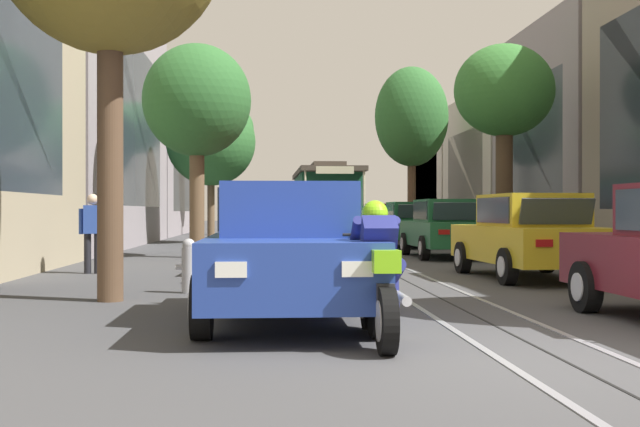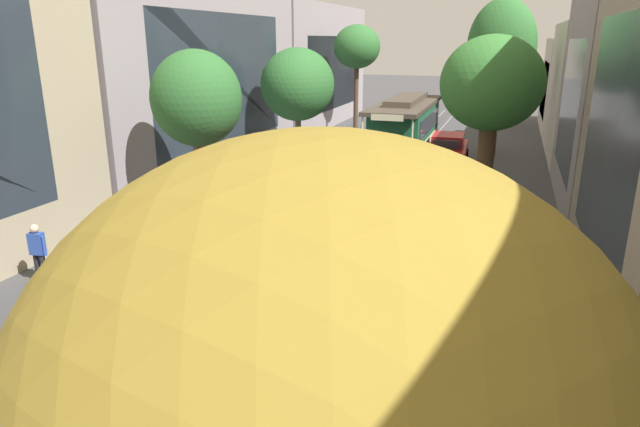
{
  "view_description": "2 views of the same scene",
  "coord_description": "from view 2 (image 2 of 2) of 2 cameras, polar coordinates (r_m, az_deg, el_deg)",
  "views": [
    {
      "loc": [
        -2.49,
        -6.54,
        1.26
      ],
      "look_at": [
        -0.67,
        21.65,
        1.18
      ],
      "focal_mm": 45.03,
      "sensor_mm": 36.0,
      "label": 1
    },
    {
      "loc": [
        5.15,
        -0.38,
        6.09
      ],
      "look_at": [
        0.0,
        14.68,
        1.09
      ],
      "focal_mm": 31.27,
      "sensor_mm": 36.0,
      "label": 2
    }
  ],
  "objects": [
    {
      "name": "ground_plane",
      "position": [
        21.56,
        4.28,
        0.97
      ],
      "size": [
        160.0,
        160.0,
        0.0
      ],
      "primitive_type": "plane",
      "color": "#424244"
    },
    {
      "name": "trolley_track_rails",
      "position": [
        24.29,
        6.03,
        2.82
      ],
      "size": [
        1.14,
        57.13,
        0.01
      ],
      "color": "gray",
      "rests_on": "ground"
    },
    {
      "name": "building_facade_left",
      "position": [
        25.64,
        -17.1,
        13.96
      ],
      "size": [
        5.48,
        48.83,
        10.77
      ],
      "color": "tan",
      "rests_on": "ground"
    },
    {
      "name": "parked_car_grey_second_left",
      "position": [
        13.31,
        -16.88,
        -6.79
      ],
      "size": [
        2.14,
        4.42,
        1.58
      ],
      "color": "slate",
      "rests_on": "ground"
    },
    {
      "name": "parked_car_maroon_mid_left",
      "position": [
        17.92,
        -6.43,
        0.14
      ],
      "size": [
        2.05,
        4.38,
        1.58
      ],
      "color": "maroon",
      "rests_on": "ground"
    },
    {
      "name": "parked_car_yellow_second_right",
      "position": [
        10.43,
        0.91,
        -13.06
      ],
      "size": [
        2.13,
        4.42,
        1.58
      ],
      "color": "gold",
      "rests_on": "ground"
    },
    {
      "name": "parked_car_green_mid_right",
      "position": [
        16.49,
        8.11,
        -1.47
      ],
      "size": [
        2.03,
        4.37,
        1.58
      ],
      "color": "#1E6038",
      "rests_on": "ground"
    },
    {
      "name": "parked_car_green_fourth_right",
      "position": [
        22.55,
        11.62,
        3.49
      ],
      "size": [
        2.01,
        4.36,
        1.58
      ],
      "color": "#1E6038",
      "rests_on": "ground"
    },
    {
      "name": "parked_car_red_fifth_right",
      "position": [
        28.86,
        12.94,
        6.42
      ],
      "size": [
        2.12,
        4.41,
        1.58
      ],
      "color": "red",
      "rests_on": "ground"
    },
    {
      "name": "street_tree_kerb_left_second",
      "position": [
        18.56,
        -12.54,
        11.25
      ],
      "size": [
        2.94,
        2.78,
        5.81
      ],
      "color": "brown",
      "rests_on": "ground"
    },
    {
      "name": "street_tree_kerb_left_mid",
      "position": [
        27.53,
        -2.31,
        13.03
      ],
      "size": [
        3.5,
        3.85,
        5.73
      ],
      "color": "brown",
      "rests_on": "ground"
    },
    {
      "name": "street_tree_kerb_left_fourth",
      "position": [
        37.76,
        3.8,
        16.59
      ],
      "size": [
        3.02,
        2.97,
        7.01
      ],
      "color": "#4C3826",
      "rests_on": "ground"
    },
    {
      "name": "street_tree_kerb_right_second",
      "position": [
        17.35,
        17.15,
        12.18
      ],
      "size": [
        2.99,
        2.58,
        6.24
      ],
      "color": "#4C3826",
      "rests_on": "ground"
    },
    {
      "name": "street_tree_kerb_right_mid",
      "position": [
        31.6,
        18.08,
        15.93
      ],
      "size": [
        3.5,
        3.11,
        8.13
      ],
      "color": "brown",
      "rests_on": "ground"
    },
    {
      "name": "cable_car_trolley",
      "position": [
        29.6,
        8.74,
        8.62
      ],
      "size": [
        2.61,
        9.14,
        3.28
      ],
      "color": "#1E5B38",
      "rests_on": "ground"
    },
    {
      "name": "pedestrian_on_left_pavement",
      "position": [
        16.05,
        -26.92,
        -3.38
      ],
      "size": [
        0.55,
        0.29,
        1.61
      ],
      "color": "black",
      "rests_on": "ground"
    }
  ]
}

